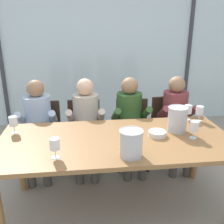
{
  "coord_description": "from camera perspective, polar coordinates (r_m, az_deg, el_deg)",
  "views": [
    {
      "loc": [
        -0.3,
        -2.2,
        1.84
      ],
      "look_at": [
        0.0,
        0.35,
        0.93
      ],
      "focal_mm": 41.13,
      "sensor_mm": 36.0,
      "label": 1
    }
  ],
  "objects": [
    {
      "name": "wine_glass_by_left_taster",
      "position": [
        3.01,
        16.54,
        0.45
      ],
      "size": [
        0.08,
        0.08,
        0.17
      ],
      "color": "silver",
      "rests_on": "dining_table"
    },
    {
      "name": "chair_left_of_center",
      "position": [
        3.4,
        -6.22,
        -3.72
      ],
      "size": [
        0.46,
        0.46,
        0.87
      ],
      "rotation": [
        0.0,
        0.0,
        -0.05
      ],
      "color": "#332319",
      "rests_on": "ground"
    },
    {
      "name": "dining_table",
      "position": [
        2.49,
        0.95,
        -7.53
      ],
      "size": [
        2.24,
        1.01,
        0.78
      ],
      "color": "olive",
      "rests_on": "ground"
    },
    {
      "name": "hillside_vineyard",
      "position": [
        8.66,
        -4.79,
        12.49
      ],
      "size": [
        13.44,
        2.4,
        1.57
      ],
      "primitive_type": "cube",
      "color": "#477A38",
      "rests_on": "ground"
    },
    {
      "name": "wine_glass_center_pour",
      "position": [
        2.73,
        -21.09,
        -2.08
      ],
      "size": [
        0.08,
        0.08,
        0.17
      ],
      "color": "silver",
      "rests_on": "dining_table"
    },
    {
      "name": "ice_bucket_primary",
      "position": [
        2.67,
        14.32,
        -1.48
      ],
      "size": [
        0.2,
        0.2,
        0.26
      ],
      "color": "#B7B7BC",
      "rests_on": "dining_table"
    },
    {
      "name": "person_maroon_top",
      "position": [
        3.41,
        14.06,
        -1.01
      ],
      "size": [
        0.47,
        0.62,
        1.19
      ],
      "rotation": [
        0.0,
        0.0,
        -0.05
      ],
      "color": "brown",
      "rests_on": "ground"
    },
    {
      "name": "chair_right_of_center",
      "position": [
        3.61,
        12.37,
        -2.66
      ],
      "size": [
        0.46,
        0.46,
        0.87
      ],
      "rotation": [
        0.0,
        0.0,
        0.05
      ],
      "color": "#332319",
      "rests_on": "ground"
    },
    {
      "name": "person_pale_blue_shirt",
      "position": [
        3.25,
        -16.13,
        -2.27
      ],
      "size": [
        0.47,
        0.62,
        1.19
      ],
      "rotation": [
        0.0,
        0.0,
        0.04
      ],
      "color": "#9EB2D1",
      "rests_on": "ground"
    },
    {
      "name": "ground",
      "position": [
        3.7,
        -1.19,
        -10.23
      ],
      "size": [
        14.0,
        14.0,
        0.0
      ],
      "primitive_type": "plane",
      "color": "#9E9384"
    },
    {
      "name": "wine_glass_by_right_taster",
      "position": [
        2.14,
        -12.62,
        -7.14
      ],
      "size": [
        0.08,
        0.08,
        0.17
      ],
      "color": "silver",
      "rests_on": "dining_table"
    },
    {
      "name": "wine_glass_near_bucket",
      "position": [
        2.55,
        17.82,
        -3.02
      ],
      "size": [
        0.08,
        0.08,
        0.17
      ],
      "color": "silver",
      "rests_on": "dining_table"
    },
    {
      "name": "ice_bucket_secondary",
      "position": [
        2.12,
        4.25,
        -6.88
      ],
      "size": [
        0.2,
        0.2,
        0.23
      ],
      "color": "#B7B7BC",
      "rests_on": "dining_table"
    },
    {
      "name": "window_mullion_right",
      "position": [
        5.07,
        16.67,
        12.66
      ],
      "size": [
        0.06,
        0.06,
        2.6
      ],
      "primitive_type": "cube",
      "color": "#38383D",
      "rests_on": "ground"
    },
    {
      "name": "window_mullion_left",
      "position": [
        4.87,
        -23.57,
        11.61
      ],
      "size": [
        0.06,
        0.06,
        2.6
      ],
      "primitive_type": "cube",
      "color": "#38383D",
      "rests_on": "ground"
    },
    {
      "name": "tasting_bowl",
      "position": [
        2.55,
        10.02,
        -4.74
      ],
      "size": [
        0.18,
        0.18,
        0.05
      ],
      "primitive_type": "cylinder",
      "color": "silver",
      "rests_on": "dining_table"
    },
    {
      "name": "person_beige_jumper",
      "position": [
        3.2,
        -5.79,
        -1.89
      ],
      "size": [
        0.47,
        0.62,
        1.19
      ],
      "rotation": [
        0.0,
        0.0,
        -0.04
      ],
      "color": "#B7AD9E",
      "rests_on": "ground"
    },
    {
      "name": "window_glass_panel",
      "position": [
        4.7,
        -3.08,
        12.94
      ],
      "size": [
        7.44,
        0.03,
        2.6
      ],
      "primitive_type": "cube",
      "color": "silver",
      "rests_on": "ground"
    },
    {
      "name": "person_olive_shirt",
      "position": [
        3.25,
        4.06,
        -1.48
      ],
      "size": [
        0.47,
        0.62,
        1.19
      ],
      "rotation": [
        0.0,
        0.0,
        0.04
      ],
      "color": "#2D5123",
      "rests_on": "ground"
    },
    {
      "name": "chair_near_curtain",
      "position": [
        3.45,
        -15.02,
        -3.91
      ],
      "size": [
        0.48,
        0.48,
        0.87
      ],
      "rotation": [
        0.0,
        0.0,
        -0.09
      ],
      "color": "#332319",
      "rests_on": "ground"
    },
    {
      "name": "wine_glass_spare_empty",
      "position": [
        3.01,
        18.92,
        0.28
      ],
      "size": [
        0.08,
        0.08,
        0.17
      ],
      "color": "silver",
      "rests_on": "dining_table"
    },
    {
      "name": "chair_center",
      "position": [
        3.43,
        4.48,
        -3.42
      ],
      "size": [
        0.47,
        0.47,
        0.87
      ],
      "rotation": [
        0.0,
        0.0,
        -0.08
      ],
      "color": "#332319",
      "rests_on": "ground"
    }
  ]
}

